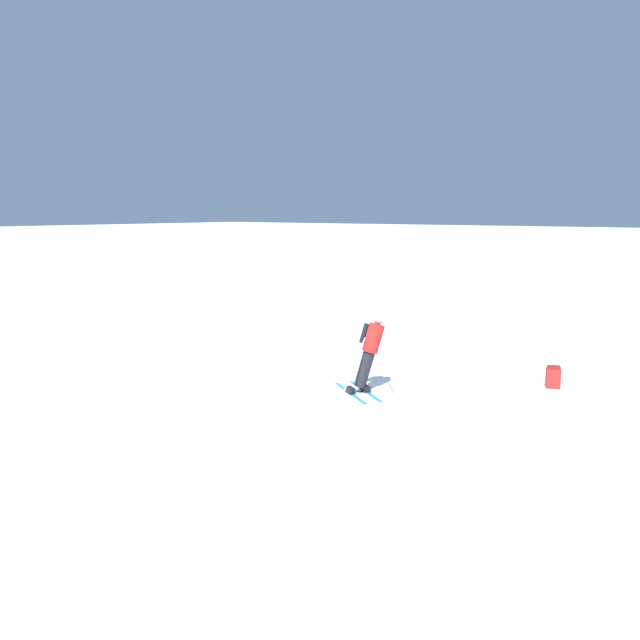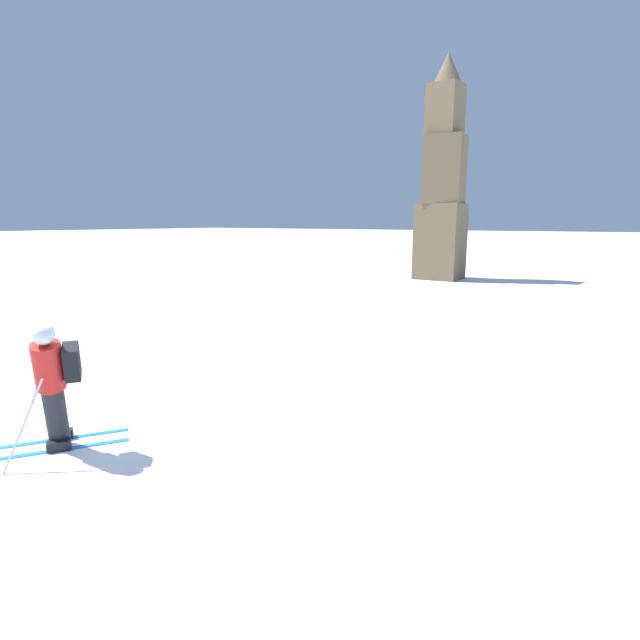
# 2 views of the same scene
# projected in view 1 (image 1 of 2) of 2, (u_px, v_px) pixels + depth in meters

# --- Properties ---
(ground_plane) EXTENTS (300.00, 300.00, 0.00)m
(ground_plane) POSITION_uv_depth(u_px,v_px,m) (349.00, 396.00, 13.25)
(ground_plane) COLOR white
(skier) EXTENTS (1.50, 1.65, 1.77)m
(skier) POSITION_uv_depth(u_px,v_px,m) (370.00, 347.00, 13.46)
(skier) COLOR #1E7AC6
(skier) RESTS_ON ground
(spare_backpack) EXTENTS (0.32, 0.36, 0.50)m
(spare_backpack) POSITION_uv_depth(u_px,v_px,m) (553.00, 377.00, 13.81)
(spare_backpack) COLOR #AD231E
(spare_backpack) RESTS_ON ground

